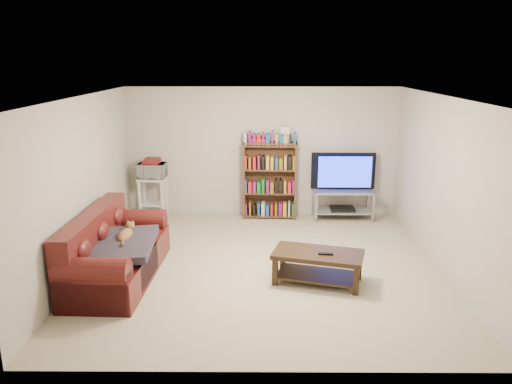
{
  "coord_description": "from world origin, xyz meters",
  "views": [
    {
      "loc": [
        -0.06,
        -6.65,
        2.9
      ],
      "look_at": [
        -0.1,
        0.4,
        1.0
      ],
      "focal_mm": 35.0,
      "sensor_mm": 36.0,
      "label": 1
    }
  ],
  "objects_px": {
    "coffee_table": "(318,261)",
    "tv_stand": "(343,199)",
    "bookshelf": "(270,179)",
    "sofa": "(112,256)"
  },
  "relations": [
    {
      "from": "tv_stand",
      "to": "bookshelf",
      "type": "bearing_deg",
      "value": 177.14
    },
    {
      "from": "tv_stand",
      "to": "sofa",
      "type": "bearing_deg",
      "value": -143.17
    },
    {
      "from": "coffee_table",
      "to": "bookshelf",
      "type": "distance_m",
      "value": 2.91
    },
    {
      "from": "tv_stand",
      "to": "coffee_table",
      "type": "bearing_deg",
      "value": -105.42
    },
    {
      "from": "sofa",
      "to": "bookshelf",
      "type": "xyz_separation_m",
      "value": [
        2.18,
        2.69,
        0.41
      ]
    },
    {
      "from": "sofa",
      "to": "coffee_table",
      "type": "relative_size",
      "value": 1.69
    },
    {
      "from": "sofa",
      "to": "bookshelf",
      "type": "height_order",
      "value": "bookshelf"
    },
    {
      "from": "coffee_table",
      "to": "tv_stand",
      "type": "xyz_separation_m",
      "value": [
        0.77,
        2.74,
        0.07
      ]
    },
    {
      "from": "sofa",
      "to": "bookshelf",
      "type": "bearing_deg",
      "value": 53.21
    },
    {
      "from": "coffee_table",
      "to": "bookshelf",
      "type": "relative_size",
      "value": 0.9
    }
  ]
}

